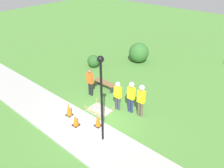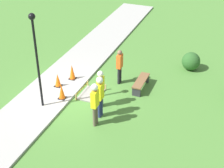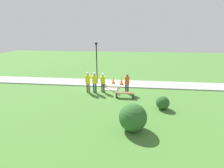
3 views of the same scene
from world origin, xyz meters
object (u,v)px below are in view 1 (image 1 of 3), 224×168
at_px(traffic_cone_far_patch, 76,120).
at_px(park_bench, 105,84).
at_px(bystander_in_orange_shirt, 90,81).
at_px(worker_trainee, 131,94).
at_px(worker_supervisor, 118,93).
at_px(lamppost_near, 101,90).
at_px(traffic_cone_near_patch, 69,109).
at_px(worker_assistant, 141,98).
at_px(traffic_cone_sidewalk_edge, 98,120).

bearing_deg(traffic_cone_far_patch, park_bench, 110.22).
relative_size(park_bench, bystander_in_orange_shirt, 0.89).
xyz_separation_m(worker_trainee, bystander_in_orange_shirt, (-2.94, -0.21, -0.15)).
xyz_separation_m(worker_supervisor, lamppost_near, (1.02, -2.39, 1.80)).
xyz_separation_m(traffic_cone_near_patch, worker_assistant, (2.91, 2.55, 0.71)).
bearing_deg(traffic_cone_near_patch, bystander_in_orange_shirt, 105.66).
height_order(park_bench, lamppost_near, lamppost_near).
relative_size(park_bench, worker_supervisor, 0.89).
relative_size(traffic_cone_near_patch, worker_assistant, 0.40).
relative_size(park_bench, worker_assistant, 0.81).
bearing_deg(worker_supervisor, traffic_cone_near_patch, -125.44).
bearing_deg(park_bench, traffic_cone_far_patch, -69.78).
bearing_deg(traffic_cone_far_patch, bystander_in_orange_shirt, 120.41).
bearing_deg(park_bench, traffic_cone_near_patch, -81.79).
relative_size(traffic_cone_far_patch, bystander_in_orange_shirt, 0.37).
xyz_separation_m(traffic_cone_near_patch, traffic_cone_sidewalk_edge, (1.79, 0.38, -0.03)).
bearing_deg(worker_assistant, traffic_cone_near_patch, -138.80).
bearing_deg(traffic_cone_near_patch, worker_trainee, 47.50).
xyz_separation_m(park_bench, lamppost_near, (3.11, -3.62, 2.53)).
bearing_deg(traffic_cone_sidewalk_edge, park_bench, 126.63).
bearing_deg(lamppost_near, worker_assistant, 83.66).
relative_size(traffic_cone_near_patch, bystander_in_orange_shirt, 0.44).
relative_size(traffic_cone_sidewalk_edge, park_bench, 0.45).
relative_size(traffic_cone_sidewalk_edge, worker_supervisor, 0.41).
bearing_deg(traffic_cone_far_patch, worker_trainee, 63.65).
relative_size(traffic_cone_sidewalk_edge, worker_trainee, 0.38).
bearing_deg(lamppost_near, park_bench, 130.67).
xyz_separation_m(traffic_cone_near_patch, traffic_cone_far_patch, (0.89, -0.32, -0.06)).
bearing_deg(worker_trainee, worker_supervisor, -158.71).
bearing_deg(worker_trainee, traffic_cone_near_patch, -132.50).
bearing_deg(worker_assistant, traffic_cone_sidewalk_edge, -117.36).
xyz_separation_m(worker_assistant, lamppost_near, (-0.30, -2.71, 1.67)).
distance_m(worker_supervisor, worker_assistant, 1.37).
bearing_deg(traffic_cone_near_patch, park_bench, 98.21).
bearing_deg(lamppost_near, bystander_in_orange_shirt, 142.95).
relative_size(worker_assistant, lamppost_near, 0.46).
bearing_deg(worker_supervisor, traffic_cone_sidewalk_edge, -83.77).
bearing_deg(worker_supervisor, lamppost_near, -66.83).
xyz_separation_m(traffic_cone_far_patch, traffic_cone_sidewalk_edge, (0.89, 0.70, 0.03)).
bearing_deg(traffic_cone_sidewalk_edge, worker_trainee, 76.57).
height_order(traffic_cone_far_patch, worker_supervisor, worker_supervisor).
bearing_deg(traffic_cone_far_patch, lamppost_near, 5.45).
bearing_deg(bystander_in_orange_shirt, worker_supervisor, -1.69).
relative_size(traffic_cone_near_patch, traffic_cone_sidewalk_edge, 1.08).
relative_size(traffic_cone_far_patch, lamppost_near, 0.16).
height_order(worker_assistant, worker_trainee, worker_assistant).
height_order(worker_supervisor, worker_assistant, worker_assistant).
xyz_separation_m(traffic_cone_near_patch, lamppost_near, (2.61, -0.16, 2.38)).
relative_size(worker_assistant, bystander_in_orange_shirt, 1.09).
xyz_separation_m(park_bench, worker_trainee, (2.79, -0.95, 0.84)).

